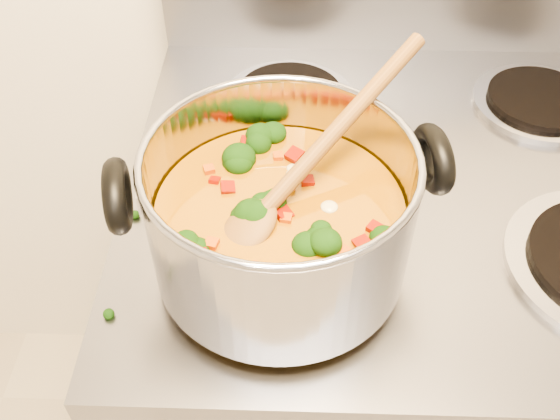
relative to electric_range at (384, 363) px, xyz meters
name	(u,v)px	position (x,y,z in m)	size (l,w,h in m)	color
electric_range	(384,363)	(0.00, 0.00, 0.00)	(0.73, 0.66, 1.08)	gray
stockpot	(280,216)	(-0.18, -0.16, 0.53)	(0.32, 0.26, 0.16)	#A4A4AC
wooden_spoon	(293,178)	(-0.17, -0.15, 0.57)	(0.22, 0.23, 0.13)	brown
cooktop_crumbs	(299,284)	(-0.16, -0.18, 0.46)	(0.33, 0.37, 0.01)	black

